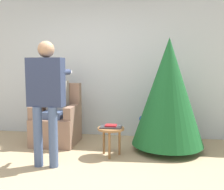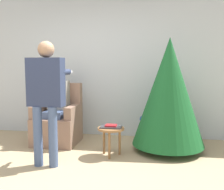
{
  "view_description": "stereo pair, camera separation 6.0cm",
  "coord_description": "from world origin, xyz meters",
  "px_view_note": "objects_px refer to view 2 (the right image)",
  "views": [
    {
      "loc": [
        1.09,
        -2.74,
        1.35
      ],
      "look_at": [
        0.51,
        0.96,
        0.93
      ],
      "focal_mm": 42.0,
      "sensor_mm": 36.0,
      "label": 1
    },
    {
      "loc": [
        1.15,
        -2.73,
        1.35
      ],
      "look_at": [
        0.51,
        0.96,
        0.93
      ],
      "focal_mm": 42.0,
      "sensor_mm": 36.0,
      "label": 2
    }
  ],
  "objects_px": {
    "side_stool": "(111,132)",
    "person_seated": "(57,103)",
    "christmas_tree": "(169,92)",
    "armchair": "(58,122)",
    "person_standing": "(46,91)"
  },
  "relations": [
    {
      "from": "armchair",
      "to": "person_seated",
      "type": "bearing_deg",
      "value": -90.0
    },
    {
      "from": "armchair",
      "to": "side_stool",
      "type": "distance_m",
      "value": 1.16
    },
    {
      "from": "side_stool",
      "to": "person_seated",
      "type": "bearing_deg",
      "value": 154.66
    },
    {
      "from": "christmas_tree",
      "to": "side_stool",
      "type": "xyz_separation_m",
      "value": [
        -0.85,
        -0.4,
        -0.58
      ]
    },
    {
      "from": "christmas_tree",
      "to": "person_seated",
      "type": "bearing_deg",
      "value": 177.35
    },
    {
      "from": "person_seated",
      "to": "person_standing",
      "type": "bearing_deg",
      "value": -75.99
    },
    {
      "from": "person_standing",
      "to": "side_stool",
      "type": "distance_m",
      "value": 1.14
    },
    {
      "from": "christmas_tree",
      "to": "armchair",
      "type": "relative_size",
      "value": 1.72
    },
    {
      "from": "christmas_tree",
      "to": "person_standing",
      "type": "distance_m",
      "value": 1.87
    },
    {
      "from": "christmas_tree",
      "to": "armchair",
      "type": "distance_m",
      "value": 1.98
    },
    {
      "from": "christmas_tree",
      "to": "side_stool",
      "type": "distance_m",
      "value": 1.1
    },
    {
      "from": "armchair",
      "to": "side_stool",
      "type": "bearing_deg",
      "value": -26.69
    },
    {
      "from": "person_seated",
      "to": "person_standing",
      "type": "relative_size",
      "value": 0.77
    },
    {
      "from": "side_stool",
      "to": "armchair",
      "type": "bearing_deg",
      "value": 153.31
    },
    {
      "from": "armchair",
      "to": "person_standing",
      "type": "height_order",
      "value": "person_standing"
    }
  ]
}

